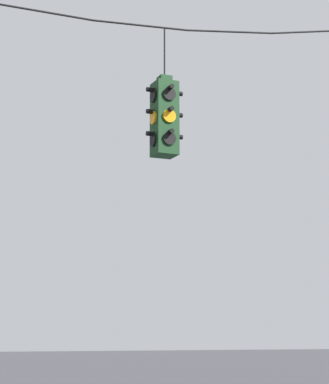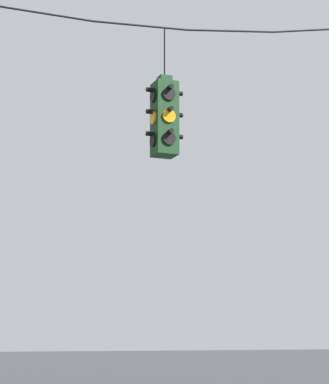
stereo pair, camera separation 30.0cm
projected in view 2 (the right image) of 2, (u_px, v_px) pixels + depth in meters
span_wire at (42, 0)px, 10.80m from camera, size 10.70×0.03×0.65m
traffic_light_near_right_pole at (164, 118)px, 11.20m from camera, size 0.58×0.58×2.01m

